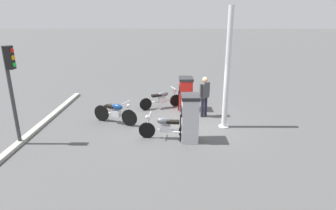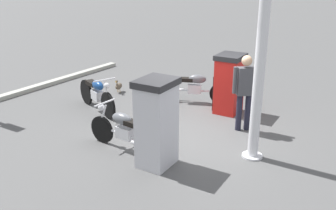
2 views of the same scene
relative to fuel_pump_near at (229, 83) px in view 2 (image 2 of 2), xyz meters
name	(u,v)px [view 2 (image 2 of 2)]	position (x,y,z in m)	size (l,w,h in m)	color
ground_plane	(190,132)	(0.20, 1.63, -0.76)	(120.00, 120.00, 0.00)	#4C4C4C
fuel_pump_near	(229,83)	(0.00, 0.00, 0.00)	(0.67, 0.77, 1.50)	red
fuel_pump_far	(156,123)	(0.00, 3.26, 0.08)	(0.66, 0.76, 1.65)	silver
motorcycle_near_pump	(194,86)	(1.10, -0.20, -0.31)	(1.90, 0.94, 0.92)	black
motorcycle_far_pump	(126,130)	(0.82, 3.13, -0.31)	(1.99, 0.56, 0.93)	black
motorcycle_extra	(97,93)	(2.85, 1.74, -0.28)	(1.85, 0.90, 0.97)	black
attendant_person	(245,88)	(-0.75, 0.87, 0.23)	(0.50, 0.43, 1.72)	#1E1E2D
wandering_duck	(119,86)	(3.40, 0.22, -0.56)	(0.26, 0.41, 0.41)	brown
canopy_support_pole	(262,46)	(-1.41, 2.02, 1.42)	(0.40, 0.40, 4.51)	silver
road_edge_kerb	(28,90)	(5.74, 1.63, -0.70)	(0.37, 7.68, 0.12)	#9E9E93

